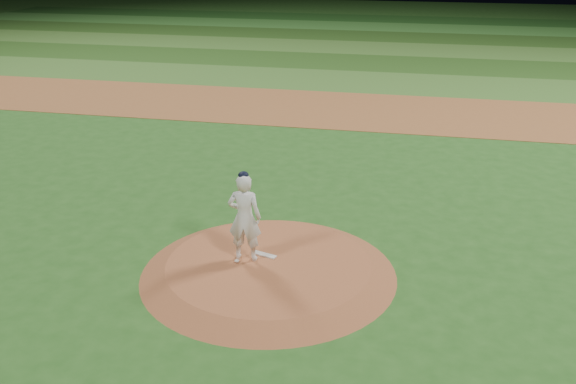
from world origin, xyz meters
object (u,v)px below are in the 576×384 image
(pitching_rubber, at_px, (264,255))
(rosin_bag, at_px, (237,261))
(pitcher_on_mound, at_px, (245,217))
(pitchers_mound, at_px, (269,268))

(pitching_rubber, xyz_separation_m, rosin_bag, (-0.49, -0.43, 0.01))
(rosin_bag, relative_size, pitcher_on_mound, 0.05)
(pitching_rubber, bearing_deg, rosin_bag, -121.30)
(pitchers_mound, xyz_separation_m, rosin_bag, (-0.67, -0.11, 0.15))
(rosin_bag, xyz_separation_m, pitcher_on_mound, (0.14, 0.19, 0.96))
(pitchers_mound, bearing_deg, pitching_rubber, 118.98)
(rosin_bag, bearing_deg, pitchers_mound, 9.04)
(pitchers_mound, relative_size, pitching_rubber, 9.54)
(pitching_rubber, height_order, pitcher_on_mound, pitcher_on_mound)
(pitchers_mound, distance_m, pitching_rubber, 0.40)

